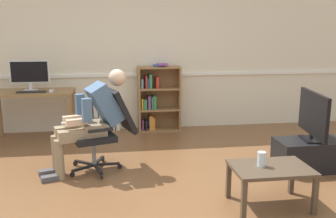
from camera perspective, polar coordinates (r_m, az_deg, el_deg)
The scene contains 14 objects.
ground_plane at distance 3.87m, azimuth -0.44°, elevation -12.90°, with size 18.00×18.00×0.00m, color brown.
back_wall at distance 6.15m, azimuth -3.79°, elevation 9.36°, with size 12.00×0.13×2.70m.
computer_desk at distance 5.85m, azimuth -20.37°, elevation 1.58°, with size 1.22×0.64×0.76m.
imac_monitor at distance 5.88m, azimuth -20.73°, elevation 5.27°, with size 0.58×0.14×0.45m.
keyboard at distance 5.69m, azimuth -20.49°, elevation 2.52°, with size 0.41×0.12×0.02m, color black.
computer_mouse at distance 5.66m, azimuth -17.66°, elevation 2.72°, with size 0.06×0.10×0.03m, color white.
bookshelf at distance 6.06m, azimuth -1.82°, elevation 1.55°, with size 0.69×0.29×1.12m.
radiator at distance 6.18m, azimuth -11.15°, elevation -0.88°, with size 0.79×0.08×0.55m.
office_chair at distance 4.42m, azimuth -9.65°, elevation -2.68°, with size 0.83×0.68×0.97m.
person_seated at distance 4.35m, azimuth -11.89°, elevation -1.36°, with size 1.04×0.61×1.20m.
tv_stand at distance 4.73m, azimuth 21.19°, elevation -6.65°, with size 0.80×0.43×0.36m.
tv_screen at distance 4.61m, azimuth 21.66°, elevation -0.93°, with size 0.25×0.83×0.58m.
coffee_table at distance 3.61m, azimuth 15.67°, elevation -9.41°, with size 0.73×0.51×0.39m.
drinking_glass at distance 3.56m, azimuth 14.35°, elevation -7.57°, with size 0.08×0.08×0.14m, color silver.
Camera 1 is at (-0.46, -3.48, 1.63)m, focal length 39.18 mm.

